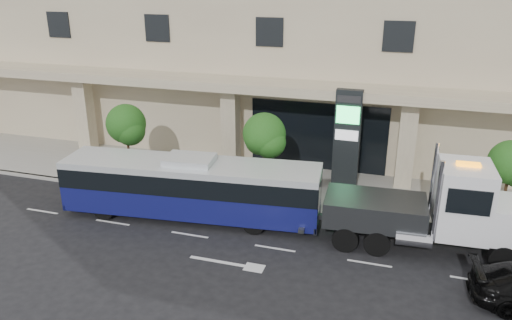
% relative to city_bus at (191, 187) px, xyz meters
% --- Properties ---
extents(ground, '(120.00, 120.00, 0.00)m').
position_rel_city_bus_xyz_m(ground, '(4.64, -0.21, -1.58)').
color(ground, black).
rests_on(ground, ground).
extents(sidewalk, '(120.00, 6.00, 0.15)m').
position_rel_city_bus_xyz_m(sidewalk, '(4.64, 4.79, -1.51)').
color(sidewalk, gray).
rests_on(sidewalk, ground).
extents(curb, '(120.00, 0.30, 0.15)m').
position_rel_city_bus_xyz_m(curb, '(4.64, 1.79, -1.51)').
color(curb, gray).
rests_on(curb, ground).
extents(tree_left, '(2.27, 2.20, 4.22)m').
position_rel_city_bus_xyz_m(tree_left, '(-5.34, 3.38, 1.53)').
color(tree_left, '#422B19').
rests_on(tree_left, sidewalk).
extents(tree_mid, '(2.28, 2.20, 4.38)m').
position_rel_city_bus_xyz_m(tree_mid, '(2.66, 3.38, 1.68)').
color(tree_mid, '#422B19').
rests_on(tree_mid, sidewalk).
extents(tree_right, '(2.10, 2.00, 4.04)m').
position_rel_city_bus_xyz_m(tree_right, '(14.16, 3.38, 1.45)').
color(tree_right, '#422B19').
rests_on(tree_right, sidewalk).
extents(city_bus, '(12.47, 3.86, 3.11)m').
position_rel_city_bus_xyz_m(city_bus, '(0.00, 0.00, 0.00)').
color(city_bus, black).
rests_on(city_bus, ground).
extents(tow_truck, '(9.79, 2.82, 4.45)m').
position_rel_city_bus_xyz_m(tow_truck, '(11.15, 0.23, 0.25)').
color(tow_truck, '#2D3033').
rests_on(tow_truck, ground).
extents(signage_pylon, '(1.36, 0.52, 5.44)m').
position_rel_city_bus_xyz_m(signage_pylon, '(6.60, 5.28, 1.34)').
color(signage_pylon, black).
rests_on(signage_pylon, sidewalk).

